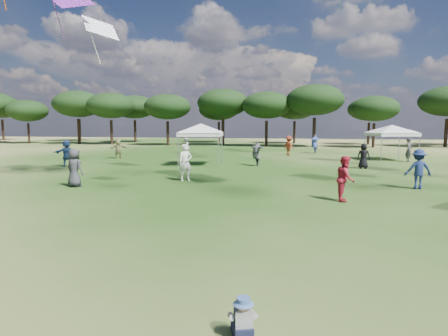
{
  "coord_description": "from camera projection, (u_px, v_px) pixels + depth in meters",
  "views": [
    {
      "loc": [
        1.24,
        -2.82,
        2.81
      ],
      "look_at": [
        0.07,
        3.15,
        2.09
      ],
      "focal_mm": 30.0,
      "sensor_mm": 36.0,
      "label": 1
    }
  ],
  "objects": [
    {
      "name": "festival_crowd",
      "position": [
        274.0,
        152.0,
        25.8
      ],
      "size": [
        30.54,
        24.28,
        1.91
      ],
      "color": "white",
      "rests_on": "ground"
    },
    {
      "name": "tree_line",
      "position": [
        307.0,
        104.0,
        48.43
      ],
      "size": [
        108.78,
        17.63,
        7.77
      ],
      "color": "black",
      "rests_on": "ground"
    },
    {
      "name": "tent_left",
      "position": [
        201.0,
        125.0,
        25.28
      ],
      "size": [
        5.66,
        5.66,
        3.13
      ],
      "rotation": [
        0.0,
        0.0,
        0.11
      ],
      "color": "gray",
      "rests_on": "ground"
    },
    {
      "name": "toddler",
      "position": [
        243.0,
        320.0,
        4.9
      ],
      "size": [
        0.43,
        0.46,
        0.58
      ],
      "rotation": [
        0.0,
        0.0,
        0.32
      ],
      "color": "black",
      "rests_on": "ground"
    },
    {
      "name": "tent_right",
      "position": [
        392.0,
        127.0,
        29.0
      ],
      "size": [
        6.01,
        6.01,
        3.03
      ],
      "rotation": [
        0.0,
        0.0,
        0.24
      ],
      "color": "gray",
      "rests_on": "ground"
    }
  ]
}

